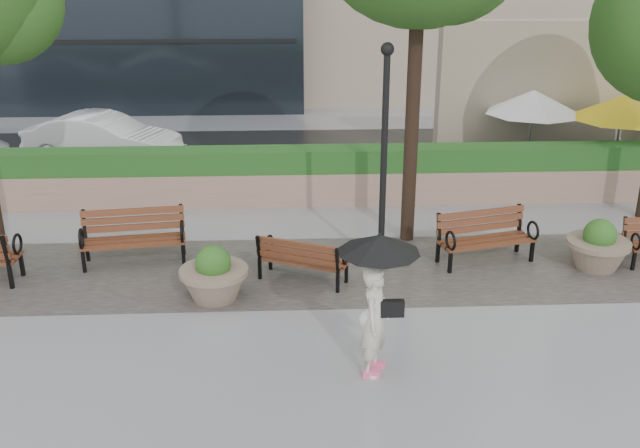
{
  "coord_description": "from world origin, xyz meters",
  "views": [
    {
      "loc": [
        0.36,
        -9.35,
        5.67
      ],
      "look_at": [
        0.92,
        2.61,
        1.1
      ],
      "focal_mm": 40.0,
      "sensor_mm": 36.0,
      "label": 1
    }
  ],
  "objects_px": {
    "planter_left": "(214,279)",
    "lamppost": "(383,174)",
    "bench_2": "(303,268)",
    "pedestrian": "(377,291)",
    "bench_3": "(485,248)",
    "planter_right": "(598,249)",
    "car_right": "(103,140)",
    "bench_1": "(135,249)"
  },
  "relations": [
    {
      "from": "bench_2",
      "to": "lamppost",
      "type": "distance_m",
      "value": 2.29
    },
    {
      "from": "bench_1",
      "to": "planter_right",
      "type": "bearing_deg",
      "value": -11.44
    },
    {
      "from": "bench_2",
      "to": "planter_left",
      "type": "distance_m",
      "value": 1.68
    },
    {
      "from": "bench_1",
      "to": "pedestrian",
      "type": "xyz_separation_m",
      "value": [
        4.2,
        -4.03,
        0.97
      ]
    },
    {
      "from": "car_right",
      "to": "pedestrian",
      "type": "xyz_separation_m",
      "value": [
        6.41,
        -11.11,
        0.56
      ]
    },
    {
      "from": "car_right",
      "to": "lamppost",
      "type": "bearing_deg",
      "value": -122.19
    },
    {
      "from": "bench_2",
      "to": "planter_left",
      "type": "xyz_separation_m",
      "value": [
        -1.55,
        -0.65,
        0.13
      ]
    },
    {
      "from": "bench_1",
      "to": "planter_right",
      "type": "distance_m",
      "value": 8.89
    },
    {
      "from": "bench_3",
      "to": "car_right",
      "type": "relative_size",
      "value": 0.45
    },
    {
      "from": "bench_2",
      "to": "car_right",
      "type": "distance_m",
      "value": 9.73
    },
    {
      "from": "car_right",
      "to": "bench_2",
      "type": "bearing_deg",
      "value": -131.14
    },
    {
      "from": "bench_2",
      "to": "lamppost",
      "type": "relative_size",
      "value": 0.41
    },
    {
      "from": "car_right",
      "to": "pedestrian",
      "type": "relative_size",
      "value": 2.08
    },
    {
      "from": "bench_3",
      "to": "pedestrian",
      "type": "relative_size",
      "value": 0.94
    },
    {
      "from": "bench_3",
      "to": "pedestrian",
      "type": "height_order",
      "value": "pedestrian"
    },
    {
      "from": "planter_right",
      "to": "car_right",
      "type": "height_order",
      "value": "car_right"
    },
    {
      "from": "planter_left",
      "to": "planter_right",
      "type": "relative_size",
      "value": 1.01
    },
    {
      "from": "bench_3",
      "to": "lamppost",
      "type": "distance_m",
      "value": 2.59
    },
    {
      "from": "planter_right",
      "to": "lamppost",
      "type": "relative_size",
      "value": 0.28
    },
    {
      "from": "bench_3",
      "to": "planter_right",
      "type": "distance_m",
      "value": 2.1
    },
    {
      "from": "planter_left",
      "to": "bench_2",
      "type": "bearing_deg",
      "value": 22.74
    },
    {
      "from": "bench_3",
      "to": "planter_right",
      "type": "relative_size",
      "value": 1.67
    },
    {
      "from": "bench_3",
      "to": "planter_left",
      "type": "height_order",
      "value": "same"
    },
    {
      "from": "planter_right",
      "to": "pedestrian",
      "type": "bearing_deg",
      "value": -144.04
    },
    {
      "from": "planter_right",
      "to": "lamppost",
      "type": "distance_m",
      "value": 4.38
    },
    {
      "from": "bench_2",
      "to": "pedestrian",
      "type": "height_order",
      "value": "pedestrian"
    },
    {
      "from": "bench_1",
      "to": "car_right",
      "type": "xyz_separation_m",
      "value": [
        -2.22,
        7.08,
        0.41
      ]
    },
    {
      "from": "pedestrian",
      "to": "planter_left",
      "type": "bearing_deg",
      "value": 70.27
    },
    {
      "from": "bench_2",
      "to": "pedestrian",
      "type": "relative_size",
      "value": 0.82
    },
    {
      "from": "lamppost",
      "to": "pedestrian",
      "type": "height_order",
      "value": "lamppost"
    },
    {
      "from": "planter_right",
      "to": "bench_1",
      "type": "bearing_deg",
      "value": 175.86
    },
    {
      "from": "bench_2",
      "to": "bench_3",
      "type": "relative_size",
      "value": 0.87
    },
    {
      "from": "planter_left",
      "to": "pedestrian",
      "type": "height_order",
      "value": "pedestrian"
    },
    {
      "from": "planter_right",
      "to": "planter_left",
      "type": "bearing_deg",
      "value": -172.31
    },
    {
      "from": "planter_left",
      "to": "lamppost",
      "type": "xyz_separation_m",
      "value": [
        3.06,
        1.24,
        1.48
      ]
    },
    {
      "from": "bench_1",
      "to": "planter_left",
      "type": "relative_size",
      "value": 1.7
    },
    {
      "from": "bench_1",
      "to": "pedestrian",
      "type": "distance_m",
      "value": 5.9
    },
    {
      "from": "bench_1",
      "to": "bench_3",
      "type": "height_order",
      "value": "bench_1"
    },
    {
      "from": "bench_1",
      "to": "car_right",
      "type": "bearing_deg",
      "value": 100.07
    },
    {
      "from": "lamppost",
      "to": "car_right",
      "type": "relative_size",
      "value": 0.97
    },
    {
      "from": "bench_1",
      "to": "planter_left",
      "type": "xyz_separation_m",
      "value": [
        1.68,
        -1.61,
        0.08
      ]
    },
    {
      "from": "bench_3",
      "to": "lamppost",
      "type": "xyz_separation_m",
      "value": [
        -2.06,
        -0.11,
        1.57
      ]
    }
  ]
}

